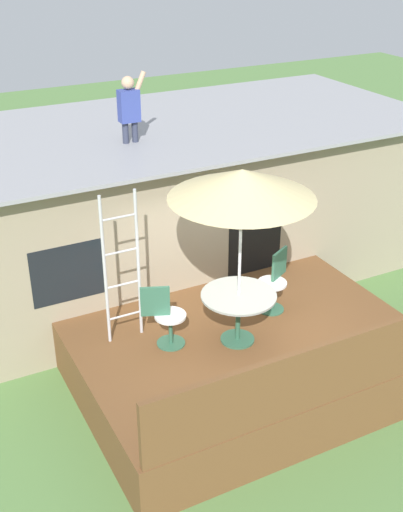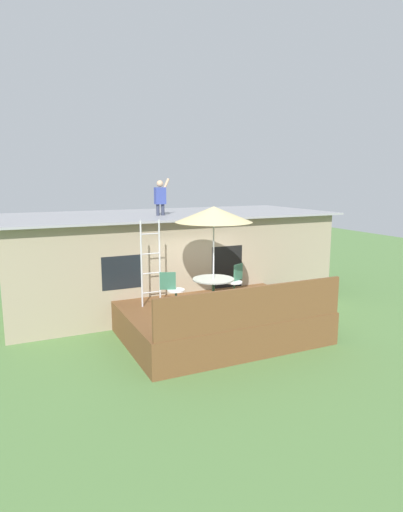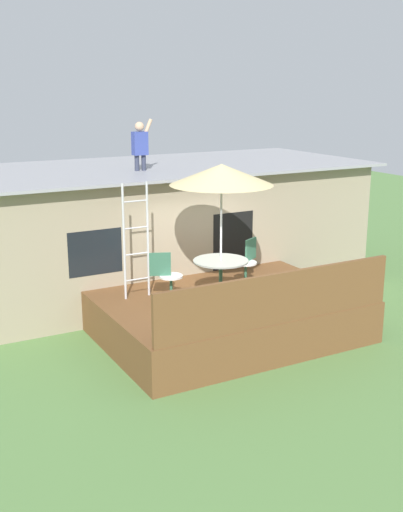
{
  "view_description": "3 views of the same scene",
  "coord_description": "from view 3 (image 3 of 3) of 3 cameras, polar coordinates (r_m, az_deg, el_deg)",
  "views": [
    {
      "loc": [
        -4.16,
        -6.63,
        6.09
      ],
      "look_at": [
        -0.36,
        0.7,
        1.84
      ],
      "focal_mm": 46.06,
      "sensor_mm": 36.0,
      "label": 1
    },
    {
      "loc": [
        -4.89,
        -9.43,
        4.01
      ],
      "look_at": [
        -0.02,
        1.0,
        1.94
      ],
      "focal_mm": 30.34,
      "sensor_mm": 36.0,
      "label": 2
    },
    {
      "loc": [
        -6.0,
        -9.93,
        4.7
      ],
      "look_at": [
        -0.32,
        0.45,
        1.53
      ],
      "focal_mm": 44.68,
      "sensor_mm": 36.0,
      "label": 3
    }
  ],
  "objects": [
    {
      "name": "deck_railing",
      "position": [
        10.77,
        6.98,
        -3.8
      ],
      "size": [
        4.66,
        0.08,
        0.9
      ],
      "primitive_type": "cube",
      "color": "brown",
      "rests_on": "deck"
    },
    {
      "name": "patio_chair_right",
      "position": [
        12.87,
        4.14,
        -0.55
      ],
      "size": [
        0.58,
        0.44,
        0.92
      ],
      "rotation": [
        0.0,
        0.0,
        -2.64
      ],
      "color": "#33664C",
      "rests_on": "deck"
    },
    {
      "name": "step_ladder",
      "position": [
        11.93,
        -5.88,
        1.35
      ],
      "size": [
        0.52,
        0.04,
        2.2
      ],
      "color": "silver",
      "rests_on": "deck"
    },
    {
      "name": "person_figure",
      "position": [
        14.05,
        -5.51,
        10.08
      ],
      "size": [
        0.47,
        0.2,
        1.11
      ],
      "color": "#33384C",
      "rests_on": "house"
    },
    {
      "name": "house",
      "position": [
        15.16,
        -4.67,
        2.59
      ],
      "size": [
        10.5,
        4.5,
        2.9
      ],
      "color": "gray",
      "rests_on": "ground"
    },
    {
      "name": "ground_plane",
      "position": [
        12.52,
        2.29,
        -7.06
      ],
      "size": [
        40.0,
        40.0,
        0.0
      ],
      "primitive_type": "plane",
      "color": "#567F42"
    },
    {
      "name": "patio_chair_left",
      "position": [
        11.89,
        -3.1,
        -1.85
      ],
      "size": [
        0.6,
        0.44,
        0.92
      ],
      "rotation": [
        0.0,
        0.0,
        -0.39
      ],
      "color": "#33664C",
      "rests_on": "deck"
    },
    {
      "name": "deck",
      "position": [
        12.38,
        2.31,
        -5.34
      ],
      "size": [
        4.76,
        3.47,
        0.8
      ],
      "primitive_type": "cube",
      "color": "brown",
      "rests_on": "ground"
    },
    {
      "name": "patio_table",
      "position": [
        11.96,
        1.73,
        -1.1
      ],
      "size": [
        1.04,
        1.04,
        0.74
      ],
      "color": "#33664C",
      "rests_on": "deck"
    },
    {
      "name": "patio_umbrella",
      "position": [
        11.59,
        1.8,
        7.29
      ],
      "size": [
        1.9,
        1.9,
        2.54
      ],
      "color": "silver",
      "rests_on": "deck"
    }
  ]
}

